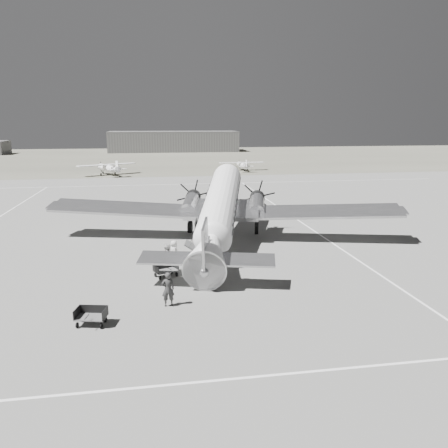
# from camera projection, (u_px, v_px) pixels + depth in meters

# --- Properties ---
(ground) EXTENTS (260.00, 260.00, 0.00)m
(ground) POSITION_uv_depth(u_px,v_px,m) (188.00, 265.00, 29.99)
(ground) COLOR slate
(ground) RESTS_ON ground
(taxi_line_near) EXTENTS (60.00, 0.15, 0.01)m
(taxi_line_near) POSITION_uv_depth(u_px,v_px,m) (218.00, 380.00, 16.54)
(taxi_line_near) COLOR silver
(taxi_line_near) RESTS_ON ground
(taxi_line_right) EXTENTS (0.15, 80.00, 0.01)m
(taxi_line_right) POSITION_uv_depth(u_px,v_px,m) (352.00, 256.00, 31.87)
(taxi_line_right) COLOR silver
(taxi_line_right) RESTS_ON ground
(taxi_line_horizon) EXTENTS (90.00, 0.15, 0.01)m
(taxi_line_horizon) POSITION_uv_depth(u_px,v_px,m) (167.00, 185.00, 68.44)
(taxi_line_horizon) COLOR silver
(taxi_line_horizon) RESTS_ON ground
(grass_infield) EXTENTS (260.00, 90.00, 0.01)m
(grass_infield) POSITION_uv_depth(u_px,v_px,m) (160.00, 157.00, 121.29)
(grass_infield) COLOR #676556
(grass_infield) RESTS_ON ground
(hangar_main) EXTENTS (42.00, 14.00, 6.60)m
(hangar_main) POSITION_uv_depth(u_px,v_px,m) (174.00, 141.00, 145.35)
(hangar_main) COLOR #5F5F5F
(hangar_main) RESTS_ON ground
(dc3_airliner) EXTENTS (33.73, 27.09, 5.65)m
(dc3_airliner) POSITION_uv_depth(u_px,v_px,m) (220.00, 210.00, 34.07)
(dc3_airliner) COLOR silver
(dc3_airliner) RESTS_ON ground
(light_plane_left) EXTENTS (13.88, 12.99, 2.28)m
(light_plane_left) POSITION_uv_depth(u_px,v_px,m) (108.00, 169.00, 80.29)
(light_plane_left) COLOR white
(light_plane_left) RESTS_ON ground
(light_plane_right) EXTENTS (9.36, 7.68, 1.90)m
(light_plane_right) POSITION_uv_depth(u_px,v_px,m) (242.00, 166.00, 87.90)
(light_plane_right) COLOR white
(light_plane_right) RESTS_ON ground
(baggage_cart_near) EXTENTS (1.81, 1.59, 0.85)m
(baggage_cart_near) POSITION_uv_depth(u_px,v_px,m) (166.00, 270.00, 27.56)
(baggage_cart_near) COLOR #515151
(baggage_cart_near) RESTS_ON ground
(baggage_cart_far) EXTENTS (1.71, 1.37, 0.86)m
(baggage_cart_far) POSITION_uv_depth(u_px,v_px,m) (91.00, 317.00, 20.99)
(baggage_cart_far) COLOR #515151
(baggage_cart_far) RESTS_ON ground
(ground_crew) EXTENTS (0.73, 0.52, 1.88)m
(ground_crew) POSITION_uv_depth(u_px,v_px,m) (168.00, 289.00, 23.07)
(ground_crew) COLOR #303030
(ground_crew) RESTS_ON ground
(ramp_agent) EXTENTS (1.10, 1.18, 1.93)m
(ramp_agent) POSITION_uv_depth(u_px,v_px,m) (168.00, 258.00, 28.20)
(ramp_agent) COLOR silver
(ramp_agent) RESTS_ON ground
(passenger) EXTENTS (0.53, 0.80, 1.62)m
(passenger) POSITION_uv_depth(u_px,v_px,m) (174.00, 252.00, 30.15)
(passenger) COLOR silver
(passenger) RESTS_ON ground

